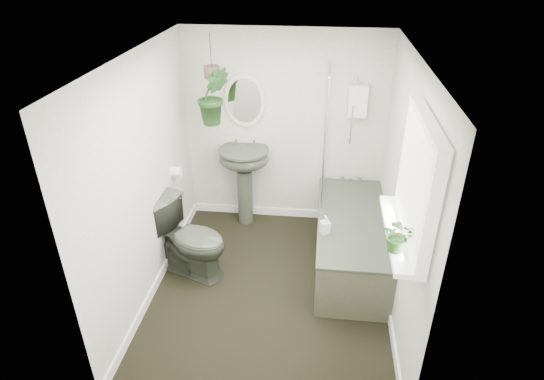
# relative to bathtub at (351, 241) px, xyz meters

# --- Properties ---
(floor) EXTENTS (2.30, 2.80, 0.02)m
(floor) POSITION_rel_bathtub_xyz_m (-0.80, -0.50, -0.30)
(floor) COLOR black
(floor) RESTS_ON ground
(ceiling) EXTENTS (2.30, 2.80, 0.02)m
(ceiling) POSITION_rel_bathtub_xyz_m (-0.80, -0.50, 2.02)
(ceiling) COLOR white
(ceiling) RESTS_ON ground
(wall_back) EXTENTS (2.30, 0.02, 2.30)m
(wall_back) POSITION_rel_bathtub_xyz_m (-0.80, 0.91, 0.86)
(wall_back) COLOR beige
(wall_back) RESTS_ON ground
(wall_front) EXTENTS (2.30, 0.02, 2.30)m
(wall_front) POSITION_rel_bathtub_xyz_m (-0.80, -1.91, 0.86)
(wall_front) COLOR beige
(wall_front) RESTS_ON ground
(wall_left) EXTENTS (0.02, 2.80, 2.30)m
(wall_left) POSITION_rel_bathtub_xyz_m (-1.96, -0.50, 0.86)
(wall_left) COLOR beige
(wall_left) RESTS_ON ground
(wall_right) EXTENTS (0.02, 2.80, 2.30)m
(wall_right) POSITION_rel_bathtub_xyz_m (0.36, -0.50, 0.86)
(wall_right) COLOR beige
(wall_right) RESTS_ON ground
(skirting) EXTENTS (2.30, 2.80, 0.10)m
(skirting) POSITION_rel_bathtub_xyz_m (-0.80, -0.50, -0.24)
(skirting) COLOR white
(skirting) RESTS_ON floor
(bathtub) EXTENTS (0.72, 1.72, 0.58)m
(bathtub) POSITION_rel_bathtub_xyz_m (0.00, 0.00, 0.00)
(bathtub) COLOR #353B2E
(bathtub) RESTS_ON floor
(bath_screen) EXTENTS (0.04, 0.72, 1.40)m
(bath_screen) POSITION_rel_bathtub_xyz_m (-0.33, 0.49, 0.99)
(bath_screen) COLOR silver
(bath_screen) RESTS_ON bathtub
(shower_box) EXTENTS (0.20, 0.10, 0.35)m
(shower_box) POSITION_rel_bathtub_xyz_m (0.00, 0.84, 1.26)
(shower_box) COLOR white
(shower_box) RESTS_ON wall_back
(oval_mirror) EXTENTS (0.46, 0.03, 0.62)m
(oval_mirror) POSITION_rel_bathtub_xyz_m (-1.25, 0.87, 1.21)
(oval_mirror) COLOR beige
(oval_mirror) RESTS_ON wall_back
(wall_sconce) EXTENTS (0.04, 0.04, 0.22)m
(wall_sconce) POSITION_rel_bathtub_xyz_m (-1.65, 0.86, 1.11)
(wall_sconce) COLOR black
(wall_sconce) RESTS_ON wall_back
(toilet_roll_holder) EXTENTS (0.11, 0.11, 0.11)m
(toilet_roll_holder) POSITION_rel_bathtub_xyz_m (-1.90, 0.20, 0.61)
(toilet_roll_holder) COLOR white
(toilet_roll_holder) RESTS_ON wall_left
(window_recess) EXTENTS (0.08, 1.00, 0.90)m
(window_recess) POSITION_rel_bathtub_xyz_m (0.29, -1.20, 1.36)
(window_recess) COLOR white
(window_recess) RESTS_ON wall_right
(window_sill) EXTENTS (0.18, 1.00, 0.04)m
(window_sill) POSITION_rel_bathtub_xyz_m (0.22, -1.20, 0.94)
(window_sill) COLOR white
(window_sill) RESTS_ON wall_right
(window_blinds) EXTENTS (0.01, 0.86, 0.76)m
(window_blinds) POSITION_rel_bathtub_xyz_m (0.24, -1.20, 1.36)
(window_blinds) COLOR white
(window_blinds) RESTS_ON wall_right
(toilet) EXTENTS (0.92, 0.73, 0.82)m
(toilet) POSITION_rel_bathtub_xyz_m (-1.65, -0.31, 0.12)
(toilet) COLOR #353B2E
(toilet) RESTS_ON floor
(pedestal_sink) EXTENTS (0.59, 0.51, 0.98)m
(pedestal_sink) POSITION_rel_bathtub_xyz_m (-1.25, 0.71, 0.20)
(pedestal_sink) COLOR #353B2E
(pedestal_sink) RESTS_ON floor
(sill_plant) EXTENTS (0.25, 0.23, 0.24)m
(sill_plant) POSITION_rel_bathtub_xyz_m (0.17, -1.45, 1.08)
(sill_plant) COLOR black
(sill_plant) RESTS_ON window_sill
(hanging_plant) EXTENTS (0.40, 0.36, 0.61)m
(hanging_plant) POSITION_rel_bathtub_xyz_m (-1.50, 0.45, 1.38)
(hanging_plant) COLOR black
(hanging_plant) RESTS_ON ceiling
(soap_bottle) EXTENTS (0.11, 0.11, 0.19)m
(soap_bottle) POSITION_rel_bathtub_xyz_m (-0.29, -0.30, 0.38)
(soap_bottle) COLOR #333030
(soap_bottle) RESTS_ON bathtub
(hanging_pot) EXTENTS (0.16, 0.16, 0.12)m
(hanging_pot) POSITION_rel_bathtub_xyz_m (-1.50, 0.45, 1.63)
(hanging_pot) COLOR #47362C
(hanging_pot) RESTS_ON ceiling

